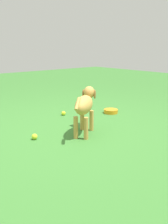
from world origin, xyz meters
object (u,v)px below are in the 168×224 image
Objects in this scene: dog at (85,105)px; water_bowl at (111,111)px; tennis_ball_1 at (35,137)px; tennis_ball_0 at (63,113)px.

water_bowl is at bearing -11.13° from dog.
tennis_ball_1 reaches higher than water_bowl.
tennis_ball_0 is 0.30× the size of water_bowl.
dog is 2.99× the size of water_bowl.
tennis_ball_0 is at bearing -120.40° from water_bowl.
tennis_ball_0 is (-0.80, 0.26, -0.32)m from dog.
tennis_ball_0 reaches higher than water_bowl.
dog is 0.69m from tennis_ball_1.
tennis_ball_1 is 0.30× the size of water_bowl.
tennis_ball_0 is at bearing 35.73° from dog.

